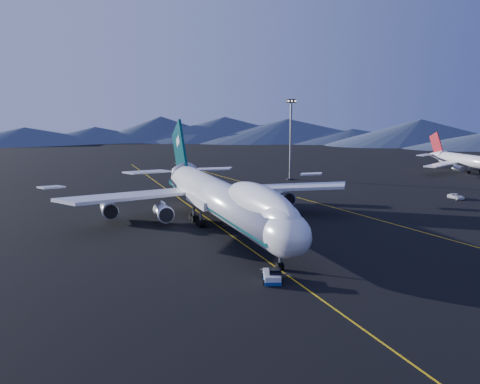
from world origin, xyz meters
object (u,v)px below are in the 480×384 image
object	(u,v)px
service_van	(456,196)
floodlight_mast	(291,139)
boeing_747	(221,198)
second_jet	(475,162)
pushback_tug	(272,277)

from	to	relation	value
service_van	floodlight_mast	bearing A→B (deg)	120.00
boeing_747	second_jet	size ratio (longest dim) A/B	1.61
boeing_747	second_jet	world-z (taller)	boeing_747
second_jet	pushback_tug	bearing A→B (deg)	-122.04
boeing_747	floodlight_mast	distance (m)	66.69
pushback_tug	second_jet	xyz separation A→B (m)	(105.81, 76.08, 3.28)
boeing_747	pushback_tug	size ratio (longest dim) A/B	15.07
boeing_747	service_van	bearing A→B (deg)	8.76
floodlight_mast	pushback_tug	bearing A→B (deg)	-116.72
pushback_tug	floodlight_mast	xyz separation A→B (m)	(42.33, 84.11, 11.66)
service_van	floodlight_mast	distance (m)	51.20
pushback_tug	floodlight_mast	distance (m)	94.88
boeing_747	floodlight_mast	xyz separation A→B (m)	(39.33, 53.47, 6.44)
floodlight_mast	boeing_747	bearing A→B (deg)	-126.34
floodlight_mast	second_jet	bearing A→B (deg)	-7.21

